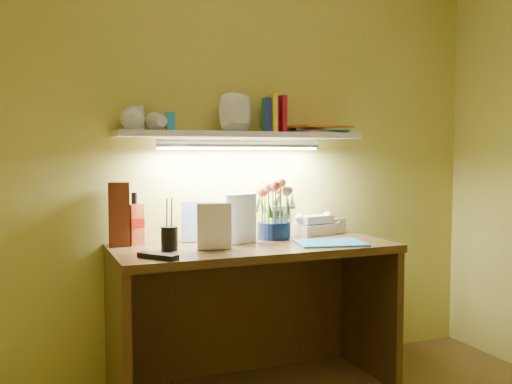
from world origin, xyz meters
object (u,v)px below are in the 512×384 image
whisky_bottle (135,219)px  desk (254,318)px  desk_clock (338,226)px  telephone (313,224)px  flower_bouquet (274,209)px

whisky_bottle → desk: bearing=-20.6°
desk_clock → whisky_bottle: 1.15m
telephone → whisky_bottle: 0.99m
flower_bouquet → whisky_bottle: flower_bouquet is taller
whisky_bottle → flower_bouquet: bearing=-5.8°
telephone → whisky_bottle: (-0.99, 0.02, 0.07)m
telephone → desk_clock: (0.16, 0.00, -0.02)m
desk → whisky_bottle: whisky_bottle is taller
flower_bouquet → telephone: bearing=10.9°
desk → telephone: size_ratio=6.80×
flower_bouquet → whisky_bottle: 0.73m
desk → telephone: bearing=23.5°
desk_clock → whisky_bottle: bearing=170.3°
desk → desk_clock: bearing=17.8°
telephone → desk_clock: size_ratio=2.47×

